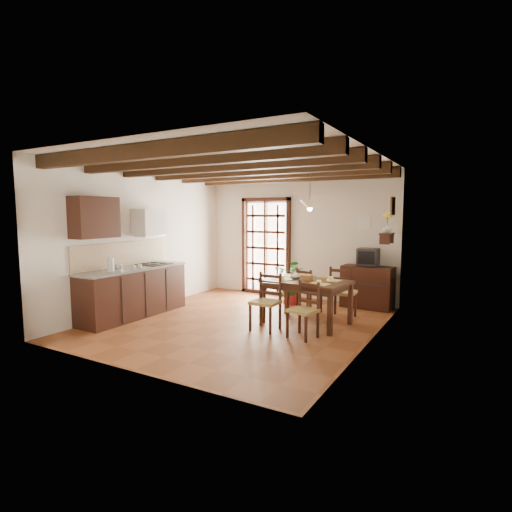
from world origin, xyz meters
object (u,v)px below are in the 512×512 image
Objects in this scene: kitchen_counter at (134,291)px; pendant_lamp at (310,204)px; chair_far_left at (309,299)px; crt_tv at (368,257)px; chair_near_left at (266,312)px; sideboard at (367,287)px; potted_plant at (292,277)px; dining_table at (306,286)px; chair_far_right at (343,302)px; chair_near_right at (303,320)px.

pendant_lamp is (2.99, 1.23, 1.60)m from kitchen_counter.
chair_far_left is 2.10× the size of crt_tv.
chair_near_left is 1.45m from chair_far_left.
crt_tv is at bearing 68.49° from pendant_lamp.
potted_plant is (-1.50, -0.40, 0.14)m from sideboard.
chair_far_right reaches higher than dining_table.
pendant_lamp is at bearing -113.07° from crt_tv.
chair_far_left is at bearing -130.26° from sideboard.
kitchen_counter is 1.12× the size of potted_plant.
kitchen_counter is 3.88m from chair_far_right.
chair_far_left is (-0.27, 0.76, -0.40)m from dining_table.
crt_tv is at bearing 65.57° from chair_near_left.
crt_tv is at bearing -103.49° from chair_far_right.
pendant_lamp is at bearing -108.03° from sideboard.
chair_far_right is at bearing 27.68° from kitchen_counter.
kitchen_counter is 2.40× the size of chair_near_left.
chair_near_right is (0.27, -0.76, -0.40)m from dining_table.
sideboard is at bearing -103.43° from chair_far_right.
chair_near_left is 1.99m from pendant_lamp.
chair_far_right reaches higher than chair_near_right.
sideboard is 2.38m from pendant_lamp.
chair_far_right reaches higher than chair_far_left.
pendant_lamp reaches higher than kitchen_counter.
dining_table is 1.76× the size of chair_far_left.
chair_near_right is 1.03× the size of pendant_lamp.
chair_far_right is at bearing -25.48° from potted_plant.
chair_far_left is at bearing -41.63° from potted_plant.
potted_plant reaches higher than kitchen_counter.
crt_tv is at bearing 76.55° from dining_table.
potted_plant is (-0.87, 1.30, -0.10)m from dining_table.
sideboard is at bearing 88.44° from crt_tv.
pendant_lamp is (-0.63, -1.59, 1.03)m from crt_tv.
chair_far_right is (0.44, 0.68, -0.37)m from dining_table.
chair_near_left reaches higher than chair_near_right.
dining_table is at bearing 121.17° from chair_near_right.
chair_far_left is 0.89× the size of chair_far_right.
chair_far_right is at bearing -101.99° from crt_tv.
crt_tv is (1.07, 2.37, 0.75)m from chair_near_left.
chair_near_left is at bearing 53.84° from chair_far_right.
pendant_lamp reaches higher than crt_tv.
dining_table is 1.79× the size of pendant_lamp.
chair_far_right is at bearing 52.54° from pendant_lamp.
chair_far_left is at bearing 111.94° from pendant_lamp.
dining_table is at bearing -56.14° from potted_plant.
kitchen_counter is at bearing -138.61° from sideboard.
kitchen_counter is 4.62m from crt_tv.
chair_far_right is (3.43, 1.80, -0.17)m from kitchen_counter.
pendant_lamp reaches higher than chair_far_left.
crt_tv is 2.00m from pendant_lamp.
chair_far_left is at bearing 82.97° from chair_near_left.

